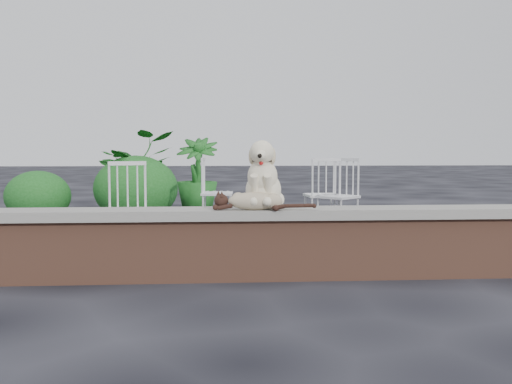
{
  "coord_description": "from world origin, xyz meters",
  "views": [
    {
      "loc": [
        -0.55,
        -4.76,
        1.08
      ],
      "look_at": [
        -0.2,
        0.2,
        0.7
      ],
      "focal_mm": 41.23,
      "sensor_mm": 36.0,
      "label": 1
    }
  ],
  "objects": [
    {
      "name": "shrubbery",
      "position": [
        -2.1,
        4.66,
        0.4
      ],
      "size": [
        2.58,
        2.55,
        1.01
      ],
      "color": "#175018",
      "rests_on": "ground"
    },
    {
      "name": "potted_plant_a",
      "position": [
        -1.83,
        4.55,
        0.67
      ],
      "size": [
        1.58,
        1.54,
        1.34
      ],
      "primitive_type": "imported",
      "rotation": [
        0.0,
        0.0,
        0.59
      ],
      "color": "#175018",
      "rests_on": "ground"
    },
    {
      "name": "chair_a",
      "position": [
        -1.36,
        1.01,
        0.47
      ],
      "size": [
        0.72,
        0.72,
        0.94
      ],
      "primitive_type": null,
      "rotation": [
        0.0,
        0.0,
        0.35
      ],
      "color": "white",
      "rests_on": "ground"
    },
    {
      "name": "chair_e",
      "position": [
        -0.52,
        3.25,
        0.47
      ],
      "size": [
        0.59,
        0.59,
        0.94
      ],
      "primitive_type": null,
      "rotation": [
        0.0,
        0.0,
        1.51
      ],
      "color": "white",
      "rests_on": "ground"
    },
    {
      "name": "cat",
      "position": [
        -0.23,
        -0.11,
        0.66
      ],
      "size": [
        0.99,
        0.41,
        0.16
      ],
      "primitive_type": null,
      "rotation": [
        0.0,
        0.0,
        -0.19
      ],
      "color": "tan",
      "rests_on": "capstone"
    },
    {
      "name": "dog",
      "position": [
        -0.15,
        0.04,
        0.86
      ],
      "size": [
        0.46,
        0.55,
        0.57
      ],
      "primitive_type": null,
      "rotation": [
        0.0,
        0.0,
        -0.19
      ],
      "color": "beige",
      "rests_on": "capstone"
    },
    {
      "name": "ground",
      "position": [
        0.0,
        0.0,
        0.0
      ],
      "size": [
        60.0,
        60.0,
        0.0
      ],
      "primitive_type": "plane",
      "color": "black",
      "rests_on": "ground"
    },
    {
      "name": "brick_wall",
      "position": [
        0.0,
        0.0,
        0.25
      ],
      "size": [
        6.0,
        0.3,
        0.5
      ],
      "primitive_type": "cube",
      "color": "brown",
      "rests_on": "ground"
    },
    {
      "name": "chair_d",
      "position": [
        1.01,
        2.61,
        0.47
      ],
      "size": [
        0.79,
        0.79,
        0.94
      ],
      "primitive_type": null,
      "rotation": [
        0.0,
        0.0,
        -0.84
      ],
      "color": "white",
      "rests_on": "ground"
    },
    {
      "name": "capstone",
      "position": [
        0.0,
        0.0,
        0.54
      ],
      "size": [
        6.2,
        0.4,
        0.08
      ],
      "primitive_type": "cube",
      "color": "slate",
      "rests_on": "brick_wall"
    },
    {
      "name": "potted_plant_b",
      "position": [
        -0.85,
        5.17,
        0.63
      ],
      "size": [
        0.79,
        0.79,
        1.25
      ],
      "primitive_type": "imported",
      "rotation": [
        0.0,
        0.0,
        -0.13
      ],
      "color": "#175018",
      "rests_on": "ground"
    },
    {
      "name": "chair_c",
      "position": [
        0.85,
        2.84,
        0.47
      ],
      "size": [
        0.61,
        0.61,
        0.94
      ],
      "primitive_type": null,
      "rotation": [
        0.0,
        0.0,
        3.23
      ],
      "color": "white",
      "rests_on": "ground"
    }
  ]
}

